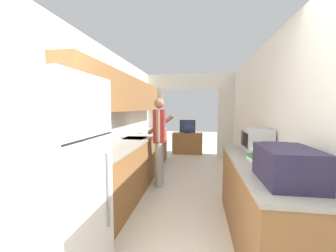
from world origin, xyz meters
TOP-DOWN VIEW (x-y plane):
  - wall_left at (-1.21, 2.38)m, footprint 0.38×7.52m
  - wall_right at (1.29, 1.96)m, footprint 0.06×7.52m
  - wall_far_with_doorway at (0.00, 5.15)m, footprint 2.93×0.06m
  - counter_left at (-0.96, 2.78)m, footprint 0.62×4.09m
  - counter_right at (0.96, 1.31)m, footprint 0.62×2.05m
  - refrigerator at (-0.92, 0.51)m, footprint 0.72×0.76m
  - range_oven at (-0.96, 3.66)m, footprint 0.66×0.74m
  - person at (-0.48, 2.86)m, footprint 0.54×0.37m
  - suitcase at (0.96, 0.71)m, footprint 0.39×0.57m
  - microwave at (1.08, 2.00)m, footprint 0.34×0.48m
  - book_stack at (0.95, 1.36)m, footprint 0.25×0.30m
  - tv_cabinet at (-0.09, 5.74)m, footprint 0.97×0.42m
  - television at (-0.09, 5.70)m, footprint 0.51×0.16m

SIDE VIEW (x-z plane):
  - tv_cabinet at x=-0.09m, z-range 0.00..0.69m
  - counter_right at x=0.96m, z-range 0.00..0.92m
  - counter_left at x=-0.96m, z-range 0.00..0.92m
  - range_oven at x=-0.96m, z-range -0.06..1.00m
  - refrigerator at x=-0.92m, z-range 0.00..1.77m
  - television at x=-0.09m, z-range 0.68..1.11m
  - person at x=-0.48m, z-range 0.07..1.76m
  - book_stack at x=0.95m, z-range 0.92..1.05m
  - suitcase at x=0.96m, z-range 0.92..1.20m
  - microwave at x=1.08m, z-range 0.92..1.22m
  - wall_right at x=1.29m, z-range 0.00..2.50m
  - wall_far_with_doorway at x=0.00m, z-range 0.19..2.69m
  - wall_left at x=-1.21m, z-range 0.22..2.72m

